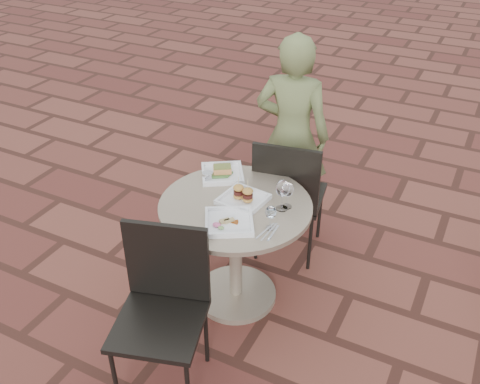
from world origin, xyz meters
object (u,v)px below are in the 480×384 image
at_px(cafe_table, 236,237).
at_px(plate_sliders, 243,197).
at_px(plate_tuna, 229,222).
at_px(diner, 292,136).
at_px(chair_far, 288,191).
at_px(chair_near, 163,297).
at_px(plate_salmon, 222,173).

xyz_separation_m(cafe_table, plate_sliders, (0.03, 0.04, 0.28)).
bearing_deg(plate_tuna, plate_sliders, 97.39).
relative_size(plate_sliders, plate_tuna, 0.77).
distance_m(diner, plate_sliders, 0.90).
height_order(chair_far, plate_tuna, chair_far).
bearing_deg(diner, chair_near, 80.79).
bearing_deg(plate_tuna, chair_near, -103.77).
relative_size(plate_salmon, plate_sliders, 1.28).
bearing_deg(plate_salmon, plate_sliders, -39.32).
bearing_deg(plate_sliders, plate_salmon, 140.68).
bearing_deg(plate_tuna, chair_far, 85.41).
relative_size(diner, plate_sliders, 5.38).
xyz_separation_m(chair_near, plate_tuna, (0.12, 0.49, 0.20)).
relative_size(cafe_table, plate_sliders, 3.27).
bearing_deg(plate_tuna, cafe_table, 107.12).
xyz_separation_m(cafe_table, chair_near, (-0.06, -0.69, 0.07)).
distance_m(diner, plate_salmon, 0.72).
bearing_deg(chair_far, diner, -79.46).
xyz_separation_m(diner, plate_salmon, (-0.19, -0.70, 0.01)).
bearing_deg(diner, plate_salmon, 66.60).
relative_size(diner, plate_tuna, 4.15).
height_order(cafe_table, plate_salmon, plate_salmon).
bearing_deg(plate_sliders, chair_far, 79.78).
xyz_separation_m(cafe_table, diner, (-0.03, 0.94, 0.26)).
distance_m(plate_sliders, plate_tuna, 0.24).
bearing_deg(plate_salmon, chair_near, -80.25).
relative_size(chair_near, plate_tuna, 2.60).
bearing_deg(chair_far, chair_near, 71.94).
relative_size(chair_far, chair_near, 1.00).
height_order(chair_far, diner, diner).
height_order(cafe_table, chair_far, chair_far).
distance_m(cafe_table, plate_sliders, 0.28).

